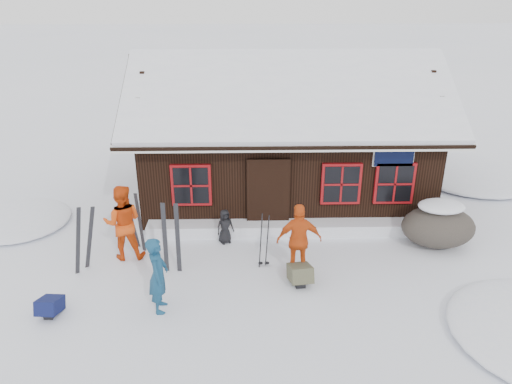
# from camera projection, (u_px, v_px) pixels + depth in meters

# --- Properties ---
(ground) EXTENTS (120.00, 120.00, 0.00)m
(ground) POSITION_uv_depth(u_px,v_px,m) (233.00, 282.00, 11.25)
(ground) COLOR white
(ground) RESTS_ON ground
(mountain_hut) EXTENTS (8.90, 6.09, 4.42)m
(mountain_hut) POSITION_uv_depth(u_px,v_px,m) (284.00, 145.00, 15.19)
(mountain_hut) COLOR black
(mountain_hut) RESTS_ON ground
(snow_drift) EXTENTS (7.60, 0.60, 0.35)m
(snow_drift) POSITION_uv_depth(u_px,v_px,m) (291.00, 228.00, 13.27)
(snow_drift) COLOR white
(snow_drift) RESTS_ON ground
(snow_mounds) EXTENTS (20.60, 13.20, 0.48)m
(snow_mounds) POSITION_uv_depth(u_px,v_px,m) (298.00, 240.00, 12.99)
(snow_mounds) COLOR white
(snow_mounds) RESTS_ON ground
(skier_teal) EXTENTS (0.43, 0.63, 1.66)m
(skier_teal) POSITION_uv_depth(u_px,v_px,m) (158.00, 275.00, 10.03)
(skier_teal) COLOR navy
(skier_teal) RESTS_ON ground
(skier_orange_left) EXTENTS (0.98, 0.80, 1.89)m
(skier_orange_left) POSITION_uv_depth(u_px,v_px,m) (123.00, 222.00, 11.87)
(skier_orange_left) COLOR #D9450F
(skier_orange_left) RESTS_ON ground
(skier_orange_right) EXTENTS (1.04, 0.46, 1.75)m
(skier_orange_right) POSITION_uv_depth(u_px,v_px,m) (299.00, 240.00, 11.24)
(skier_orange_right) COLOR #D74F16
(skier_orange_right) RESTS_ON ground
(skier_crouched) EXTENTS (0.53, 0.45, 0.92)m
(skier_crouched) POSITION_uv_depth(u_px,v_px,m) (225.00, 226.00, 12.72)
(skier_crouched) COLOR black
(skier_crouched) RESTS_ON ground
(boulder) EXTENTS (1.84, 1.38, 1.08)m
(boulder) POSITION_uv_depth(u_px,v_px,m) (438.00, 225.00, 12.58)
(boulder) COLOR #463F38
(boulder) RESTS_ON ground
(ski_pair_left) EXTENTS (0.57, 0.38, 1.62)m
(ski_pair_left) POSITION_uv_depth(u_px,v_px,m) (84.00, 240.00, 11.47)
(ski_pair_left) COLOR black
(ski_pair_left) RESTS_ON ground
(ski_pair_mid) EXTENTS (0.49, 0.28, 1.55)m
(ski_pair_mid) POSITION_uv_depth(u_px,v_px,m) (136.00, 222.00, 12.37)
(ski_pair_mid) COLOR black
(ski_pair_mid) RESTS_ON ground
(ski_pair_right) EXTENTS (0.42, 0.07, 1.80)m
(ski_pair_right) POSITION_uv_depth(u_px,v_px,m) (171.00, 239.00, 11.33)
(ski_pair_right) COLOR black
(ski_pair_right) RESTS_ON ground
(ski_poles) EXTENTS (0.25, 0.12, 1.41)m
(ski_poles) POSITION_uv_depth(u_px,v_px,m) (264.00, 242.00, 11.60)
(ski_poles) COLOR black
(ski_poles) RESTS_ON ground
(backpack_blue) EXTENTS (0.45, 0.58, 0.30)m
(backpack_blue) POSITION_uv_depth(u_px,v_px,m) (50.00, 308.00, 10.13)
(backpack_blue) COLOR #0F1644
(backpack_blue) RESTS_ON ground
(backpack_olive) EXTENTS (0.57, 0.70, 0.35)m
(backpack_olive) POSITION_uv_depth(u_px,v_px,m) (300.00, 276.00, 11.15)
(backpack_olive) COLOR #4E4E38
(backpack_olive) RESTS_ON ground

